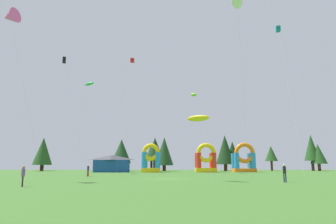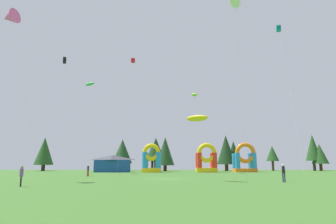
% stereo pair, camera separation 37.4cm
% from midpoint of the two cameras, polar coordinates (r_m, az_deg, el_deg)
% --- Properties ---
extents(ground_plane, '(120.00, 120.00, 0.00)m').
position_cam_midpoint_polar(ground_plane, '(37.95, 0.07, -12.82)').
color(ground_plane, '#3D6B28').
extents(kite_black_box, '(4.84, 1.11, 21.02)m').
position_cam_midpoint_polar(kite_black_box, '(57.39, -19.21, 9.33)').
color(kite_black_box, black).
rests_on(kite_black_box, ground_plane).
extents(kite_green_parafoil, '(5.11, 5.25, 18.26)m').
position_cam_midpoint_polar(kite_green_parafoil, '(61.74, -14.76, 5.25)').
color(kite_green_parafoil, green).
rests_on(kite_green_parafoil, ground_plane).
extents(kite_white_parafoil, '(2.74, 6.98, 16.94)m').
position_cam_midpoint_polar(kite_white_parafoil, '(29.31, 13.30, 20.08)').
color(kite_white_parafoil, white).
rests_on(kite_white_parafoil, ground_plane).
extents(kite_red_box, '(1.60, 11.98, 27.77)m').
position_cam_midpoint_polar(kite_red_box, '(74.76, -6.66, 9.83)').
color(kite_red_box, red).
rests_on(kite_red_box, ground_plane).
extents(kite_teal_box, '(2.20, 10.46, 26.92)m').
position_cam_midpoint_polar(kite_teal_box, '(59.76, 20.81, 14.81)').
color(kite_teal_box, '#0C7F7A').
rests_on(kite_teal_box, ground_plane).
extents(kite_yellow_parafoil, '(3.00, 2.88, 7.44)m').
position_cam_midpoint_polar(kite_yellow_parafoil, '(33.58, 5.97, -1.22)').
color(kite_yellow_parafoil, yellow).
rests_on(kite_yellow_parafoil, ground_plane).
extents(kite_lime_parafoil, '(1.56, 5.92, 17.97)m').
position_cam_midpoint_polar(kite_lime_parafoil, '(66.65, 5.25, 3.35)').
color(kite_lime_parafoil, '#8CD826').
rests_on(kite_lime_parafoil, ground_plane).
extents(kite_pink_delta, '(3.17, 8.82, 20.47)m').
position_cam_midpoint_polar(kite_pink_delta, '(42.18, -28.12, 15.88)').
color(kite_pink_delta, '#EA599E').
rests_on(kite_pink_delta, ground_plane).
extents(person_near_camera, '(0.42, 0.42, 1.84)m').
position_cam_midpoint_polar(person_near_camera, '(32.81, 21.78, -10.64)').
color(person_near_camera, navy).
rests_on(person_near_camera, ground_plane).
extents(person_midfield, '(0.39, 0.39, 1.69)m').
position_cam_midpoint_polar(person_midfield, '(27.47, -26.17, -10.77)').
color(person_midfield, black).
rests_on(person_midfield, ground_plane).
extents(person_left_edge, '(0.43, 0.43, 1.77)m').
position_cam_midpoint_polar(person_left_edge, '(46.81, -15.00, -10.68)').
color(person_left_edge, '#B21E26').
rests_on(person_left_edge, ground_plane).
extents(inflatable_blue_arch, '(5.05, 4.28, 6.82)m').
position_cam_midpoint_polar(inflatable_blue_arch, '(72.66, 14.79, -9.10)').
color(inflatable_blue_arch, orange).
rests_on(inflatable_blue_arch, ground_plane).
extents(inflatable_yellow_castle, '(4.62, 4.23, 6.56)m').
position_cam_midpoint_polar(inflatable_yellow_castle, '(68.80, 7.60, -9.43)').
color(inflatable_yellow_castle, yellow).
rests_on(inflatable_yellow_castle, ground_plane).
extents(inflatable_orange_dome, '(4.10, 4.05, 6.40)m').
position_cam_midpoint_polar(inflatable_orange_dome, '(67.31, -3.03, -9.50)').
color(inflatable_orange_dome, yellow).
rests_on(inflatable_orange_dome, ground_plane).
extents(festival_tent, '(7.83, 3.13, 3.89)m').
position_cam_midpoint_polar(festival_tent, '(69.59, -10.56, -9.80)').
color(festival_tent, '#19478C').
rests_on(festival_tent, ground_plane).
extents(tree_row_0, '(5.17, 5.17, 9.15)m').
position_cam_midpoint_polar(tree_row_0, '(88.64, -22.73, -7.01)').
color(tree_row_0, '#4C331E').
rests_on(tree_row_0, ground_plane).
extents(tree_row_1, '(5.62, 5.62, 8.78)m').
position_cam_midpoint_polar(tree_row_1, '(84.81, -8.71, -7.55)').
color(tree_row_1, '#4C331E').
rests_on(tree_row_1, ground_plane).
extents(tree_row_2, '(3.50, 3.50, 7.60)m').
position_cam_midpoint_polar(tree_row_2, '(81.84, -2.91, -7.79)').
color(tree_row_2, '#4C331E').
rests_on(tree_row_2, ground_plane).
extents(tree_row_3, '(4.86, 4.86, 8.92)m').
position_cam_midpoint_polar(tree_row_3, '(80.29, -2.24, -7.28)').
color(tree_row_3, '#4C331E').
rests_on(tree_row_3, ground_plane).
extents(tree_row_4, '(4.91, 4.91, 9.01)m').
position_cam_midpoint_polar(tree_row_4, '(79.40, -0.42, -7.61)').
color(tree_row_4, '#4C331E').
rests_on(tree_row_4, ground_plane).
extents(tree_row_5, '(5.07, 5.07, 9.68)m').
position_cam_midpoint_polar(tree_row_5, '(82.34, 11.30, -7.19)').
color(tree_row_5, '#4C331E').
rests_on(tree_row_5, ground_plane).
extents(tree_row_6, '(3.51, 3.51, 8.10)m').
position_cam_midpoint_polar(tree_row_6, '(83.65, 12.70, -7.40)').
color(tree_row_6, '#4C331E').
rests_on(tree_row_6, ground_plane).
extents(tree_row_7, '(3.46, 3.46, 6.84)m').
position_cam_midpoint_polar(tree_row_7, '(87.11, 19.67, -7.61)').
color(tree_row_7, '#4C331E').
rests_on(tree_row_7, ground_plane).
extents(tree_row_8, '(4.16, 4.16, 10.10)m').
position_cam_midpoint_polar(tree_row_8, '(92.81, 26.36, -6.21)').
color(tree_row_8, '#4C331E').
rests_on(tree_row_8, ground_plane).
extents(tree_row_9, '(4.41, 4.41, 7.38)m').
position_cam_midpoint_polar(tree_row_9, '(92.48, 27.43, -7.22)').
color(tree_row_9, '#4C331E').
rests_on(tree_row_9, ground_plane).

